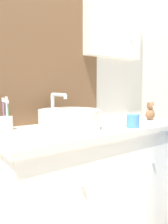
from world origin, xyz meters
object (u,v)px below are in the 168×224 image
teddy_bear (150,111)px  sink_basin (69,119)px  toothbrush_holder (6,122)px  drinking_cup (133,121)px

teddy_bear → sink_basin: bearing=174.7°
sink_basin → teddy_bear: 0.69m
toothbrush_holder → teddy_bear: 1.03m
teddy_bear → drinking_cup: 0.37m
sink_basin → teddy_bear: size_ratio=2.97×
sink_basin → toothbrush_holder: bearing=150.0°
sink_basin → toothbrush_holder: (-0.31, 0.18, -0.01)m
drinking_cup → teddy_bear: bearing=21.0°
teddy_bear → drinking_cup: size_ratio=1.72×
sink_basin → drinking_cup: sink_basin is taller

